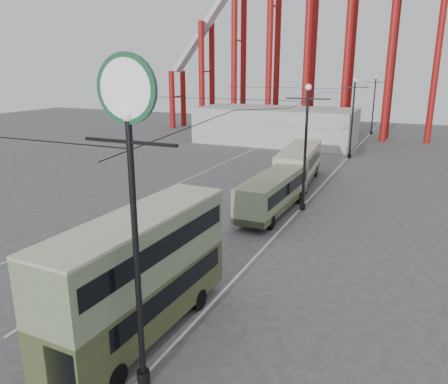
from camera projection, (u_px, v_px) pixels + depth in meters
The scene contains 11 objects.
ground at pixel (79, 306), 19.73m from camera, with size 160.00×160.00×0.00m, color #47474A.
road_markings at pixel (233, 194), 37.32m from camera, with size 12.52×120.00×0.01m.
lamp_post_near at pixel (130, 157), 12.73m from camera, with size 3.20×0.44×10.80m.
lamp_post_mid at pixel (305, 149), 31.99m from camera, with size 3.20×0.44×9.32m.
lamp_post_far at pixel (352, 119), 51.25m from camera, with size 3.20×0.44×9.32m.
lamp_post_distant at pixel (374, 105), 70.52m from camera, with size 3.20×0.44×9.32m.
fairground_shed at pixel (276, 126), 62.60m from camera, with size 22.00×10.00×5.00m, color #A4A49F.
double_decker_bus at pixel (141, 270), 16.91m from camera, with size 2.65×9.48×5.06m.
single_decker_green at pixel (274, 191), 32.22m from camera, with size 2.56×10.31×2.90m.
single_decker_cream at pixel (299, 163), 40.65m from camera, with size 3.69×10.88×3.32m.
pedestrian at pixel (207, 235), 25.84m from camera, with size 0.62×0.41×1.70m, color black.
Camera 1 is at (13.28, -13.27, 10.33)m, focal length 35.00 mm.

